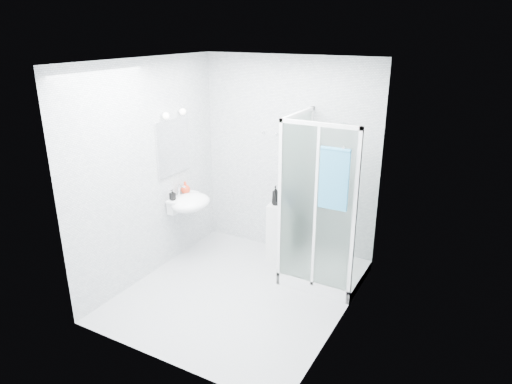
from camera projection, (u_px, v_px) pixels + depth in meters
The scene contains 12 objects.
room at pixel (236, 188), 4.83m from camera, with size 2.40×2.60×2.60m.
shower_enclosure at pixel (318, 245), 5.45m from camera, with size 0.90×0.95×2.00m.
wall_basin at pixel (189, 202), 5.82m from camera, with size 0.46×0.56×0.35m.
mirror at pixel (173, 147), 5.67m from camera, with size 0.02×0.60×0.70m, color white.
vanity_lights at pixel (174, 114), 5.51m from camera, with size 0.10×0.40×0.08m.
wall_hooks at pixel (269, 133), 5.87m from camera, with size 0.23×0.06×0.03m.
storage_cabinet at pixel (281, 231), 6.00m from camera, with size 0.34×0.35×0.75m.
hand_towel at pixel (334, 177), 4.65m from camera, with size 0.31×0.05×0.66m.
shampoo_bottle_a at pixel (275, 195), 5.82m from camera, with size 0.10×0.10×0.25m, color black.
shampoo_bottle_b at pixel (287, 195), 5.82m from camera, with size 0.12×0.12×0.26m, color navy.
soap_dispenser_orange at pixel (185, 188), 5.92m from camera, with size 0.13×0.13×0.16m, color red.
soap_dispenser_black at pixel (172, 195), 5.70m from camera, with size 0.06×0.06×0.13m, color black.
Camera 1 is at (2.38, -3.89, 2.91)m, focal length 32.00 mm.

